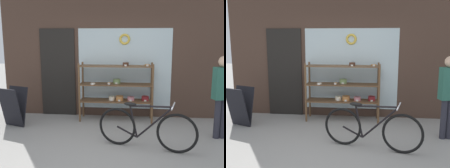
% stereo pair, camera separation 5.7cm
% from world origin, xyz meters
% --- Properties ---
extents(ground_plane, '(30.00, 30.00, 0.00)m').
position_xyz_m(ground_plane, '(0.00, 0.00, 0.00)').
color(ground_plane, gray).
extents(storefront_facade, '(5.53, 0.13, 3.44)m').
position_xyz_m(storefront_facade, '(-0.04, 2.26, 1.68)').
color(storefront_facade, '#473328').
rests_on(storefront_facade, ground_plane).
extents(display_case, '(1.66, 0.44, 1.34)m').
position_xyz_m(display_case, '(0.07, 1.91, 0.79)').
color(display_case, brown).
rests_on(display_case, ground_plane).
extents(bicycle, '(1.65, 0.56, 0.80)m').
position_xyz_m(bicycle, '(0.64, 0.40, 0.36)').
color(bicycle, black).
rests_on(bicycle, ground_plane).
extents(sandwich_board, '(0.60, 0.52, 0.84)m').
position_xyz_m(sandwich_board, '(-2.12, 1.29, 0.43)').
color(sandwich_board, black).
rests_on(sandwich_board, ground_plane).
extents(pedestrian, '(0.35, 0.24, 1.55)m').
position_xyz_m(pedestrian, '(2.05, 1.01, 0.90)').
color(pedestrian, '#282833').
rests_on(pedestrian, ground_plane).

